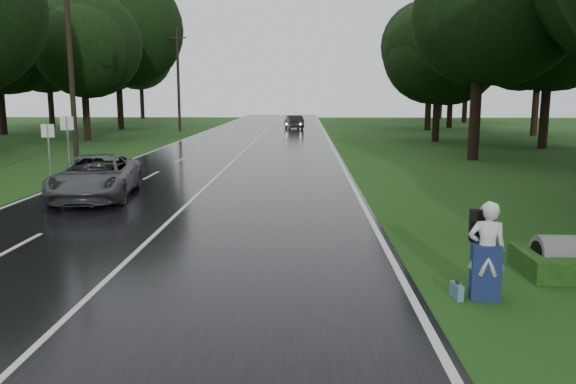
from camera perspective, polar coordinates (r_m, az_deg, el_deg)
name	(u,v)px	position (r m, az deg, el deg)	size (l,w,h in m)	color
ground	(113,276)	(12.07, -17.25, -8.10)	(160.00, 160.00, 0.00)	#1F4815
road	(234,161)	(31.30, -5.46, 3.18)	(12.00, 140.00, 0.04)	black
lane_center	(234,160)	(31.29, -5.46, 3.22)	(0.12, 140.00, 0.01)	silver
grey_car	(96,177)	(20.84, -18.84, 1.48)	(2.48, 5.38, 1.49)	#47484C
far_car	(294,122)	(59.79, 0.59, 7.08)	(1.50, 4.31, 1.42)	black
hitchhiker	(486,254)	(10.66, 19.37, -5.92)	(0.70, 0.65, 1.79)	silver
suitcase	(457,291)	(10.72, 16.67, -9.57)	(0.11, 0.39, 0.28)	teal
culvert	(574,273)	(13.09, 26.96, -7.34)	(0.80, 0.80, 1.60)	slate
utility_pole_mid	(77,162)	(32.78, -20.54, 2.86)	(1.80, 0.28, 10.09)	black
utility_pole_far	(180,131)	(57.41, -10.86, 6.04)	(1.80, 0.28, 10.02)	black
road_sign_a	(51,178)	(26.74, -22.81, 1.27)	(0.57, 0.10, 2.36)	white
road_sign_b	(70,172)	(28.57, -21.15, 1.88)	(0.63, 0.10, 2.61)	white
tree_left_e	(88,140)	(47.88, -19.56, 4.93)	(8.38, 8.38, 13.09)	black
tree_left_f	(121,129)	(62.28, -16.48, 6.10)	(11.18, 11.18, 17.47)	black
tree_right_d	(472,160)	(33.34, 18.14, 3.11)	(9.57, 9.57, 14.96)	black
tree_right_e	(435,142)	(45.54, 14.64, 4.96)	(7.38, 7.38, 11.53)	black
tree_right_f	(427,130)	(59.95, 13.88, 6.09)	(9.52, 9.52, 14.87)	black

